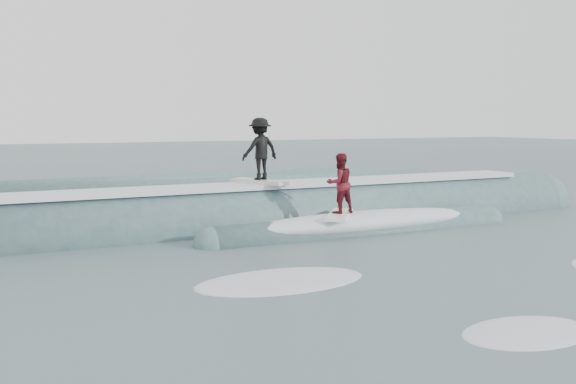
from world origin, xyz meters
name	(u,v)px	position (x,y,z in m)	size (l,w,h in m)	color
ground	(403,270)	(0.00, 0.00, 0.00)	(160.00, 160.00, 0.00)	#3B4E56
breaking_wave	(282,225)	(0.19, 6.12, 0.04)	(23.90, 4.00, 2.43)	#37575D
surfer_black	(260,151)	(-0.41, 6.36, 2.22)	(1.26, 2.06, 1.90)	silver
surfer_red	(340,187)	(0.96, 4.16, 1.30)	(1.67, 1.91, 1.73)	white
whitewater	(406,289)	(-0.88, -1.25, 0.00)	(16.07, 6.48, 0.10)	white
far_swells	(139,190)	(-1.23, 17.65, 0.00)	(35.07, 8.65, 0.80)	#37575D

